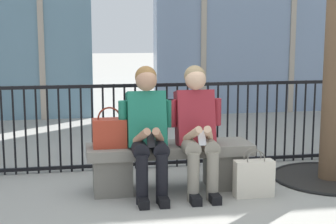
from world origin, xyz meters
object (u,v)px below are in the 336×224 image
stone_bench (170,162)px  seated_person_companion (197,125)px  seated_person_with_phone (148,127)px  handbag_on_bench (110,132)px  shopping_bag (254,178)px

stone_bench → seated_person_companion: size_ratio=1.32×
stone_bench → seated_person_with_phone: 0.46m
stone_bench → seated_person_with_phone: size_ratio=1.32×
seated_person_companion → handbag_on_bench: (-0.81, 0.12, -0.06)m
stone_bench → shopping_bag: 0.82m
handbag_on_bench → seated_person_companion: bearing=-8.3°
stone_bench → handbag_on_bench: bearing=-179.0°
stone_bench → shopping_bag: shopping_bag is taller
seated_person_companion → shopping_bag: size_ratio=2.68×
stone_bench → seated_person_with_phone: seated_person_with_phone is taller
seated_person_with_phone → shopping_bag: size_ratio=2.68×
seated_person_with_phone → shopping_bag: bearing=-13.3°
seated_person_with_phone → seated_person_companion: (0.47, 0.00, 0.00)m
stone_bench → seated_person_with_phone: bearing=-151.3°
handbag_on_bench → stone_bench: bearing=1.0°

